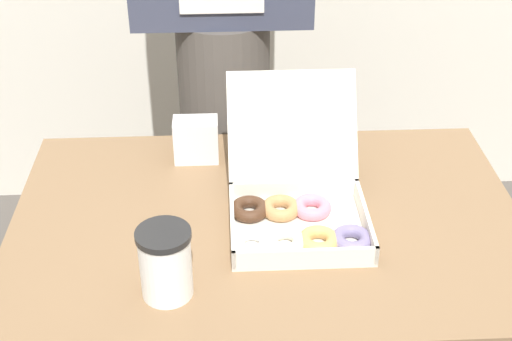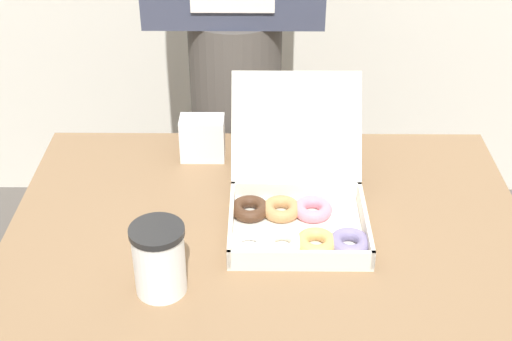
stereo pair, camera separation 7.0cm
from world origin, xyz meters
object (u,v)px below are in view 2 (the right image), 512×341
at_px(napkin_holder, 202,138).
at_px(person_customer, 234,7).
at_px(coffee_cup, 159,259).
at_px(donut_box, 294,210).

bearing_deg(napkin_holder, person_customer, 76.33).
xyz_separation_m(coffee_cup, napkin_holder, (0.04, 0.46, -0.02)).
distance_m(donut_box, napkin_holder, 0.34).
bearing_deg(coffee_cup, napkin_holder, 84.58).
bearing_deg(donut_box, person_customer, 104.09).
xyz_separation_m(coffee_cup, person_customer, (0.11, 0.75, 0.20)).
xyz_separation_m(donut_box, coffee_cup, (-0.25, -0.20, 0.03)).
distance_m(donut_box, coffee_cup, 0.32).
bearing_deg(person_customer, napkin_holder, -103.67).
relative_size(donut_box, coffee_cup, 2.69).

